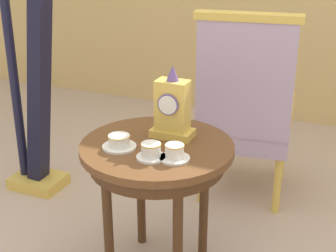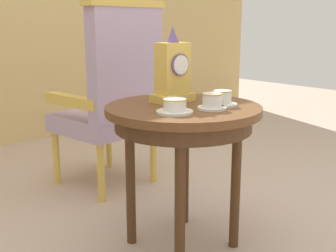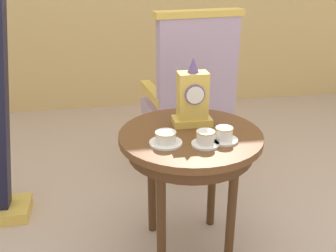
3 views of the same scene
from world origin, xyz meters
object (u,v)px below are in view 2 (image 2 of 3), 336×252
Objects in this scene: mantel_clock at (173,72)px; armchair at (114,94)px; teacup_right at (212,102)px; side_table at (183,124)px; teacup_center at (222,99)px; teacup_left at (175,107)px.

armchair is at bearing 77.78° from mantel_clock.
side_table is at bearing 104.90° from teacup_right.
mantel_clock is at bearing 73.92° from side_table.
side_table is at bearing -102.72° from armchair.
teacup_right reaches higher than side_table.
side_table is at bearing -106.08° from mantel_clock.
teacup_right is 0.10m from teacup_center.
teacup_right and teacup_center have the same top height.
side_table is 5.32× the size of teacup_center.
armchair is (0.06, 0.93, -0.10)m from teacup_center.
teacup_right is (0.04, -0.14, 0.11)m from side_table.
teacup_left is at bearing 176.90° from teacup_center.
mantel_clock is (0.17, 0.20, 0.11)m from teacup_left.
mantel_clock is (-0.01, 0.24, 0.10)m from teacup_right.
armchair reaches higher than mantel_clock.
teacup_center reaches higher than teacup_left.
armchair is at bearing 86.54° from teacup_center.
teacup_right is 0.98m from armchair.
armchair reaches higher than side_table.
teacup_left is 0.98m from armchair.
teacup_left is 1.16× the size of teacup_center.
armchair is (0.15, 0.96, -0.10)m from teacup_right.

